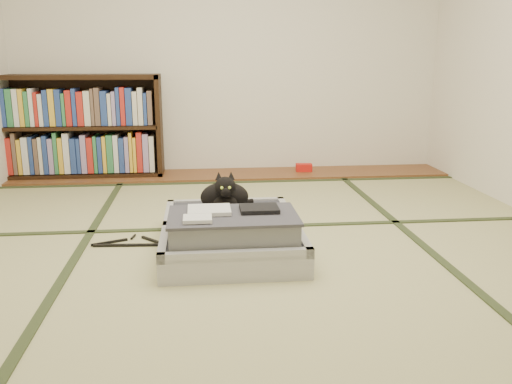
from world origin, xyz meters
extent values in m
plane|color=tan|center=(0.00, 0.00, 0.00)|extent=(4.50, 4.50, 0.00)
cube|color=brown|center=(0.00, 2.00, 0.01)|extent=(4.00, 0.50, 0.02)
cube|color=red|center=(0.68, 2.03, 0.06)|extent=(0.16, 0.10, 0.07)
plane|color=silver|center=(0.00, 2.25, 1.20)|extent=(4.00, 0.00, 4.00)
cube|color=#2D381E|center=(-1.00, 0.00, 0.00)|extent=(0.05, 4.50, 0.01)
cube|color=#2D381E|center=(1.00, 0.00, 0.00)|extent=(0.05, 4.50, 0.01)
cube|color=#2D381E|center=(0.00, 0.40, 0.00)|extent=(4.00, 0.05, 0.01)
cube|color=#2D381E|center=(0.00, 1.70, 0.00)|extent=(4.00, 0.05, 0.01)
cube|color=black|center=(-2.06, 2.07, 0.47)|extent=(0.04, 0.33, 0.92)
cube|color=black|center=(-0.66, 2.07, 0.47)|extent=(0.04, 0.33, 0.92)
cube|color=black|center=(-1.36, 2.07, 0.03)|extent=(1.43, 0.33, 0.04)
cube|color=black|center=(-1.36, 2.07, 0.91)|extent=(1.43, 0.33, 0.04)
cube|color=black|center=(-1.36, 2.07, 0.47)|extent=(1.37, 0.33, 0.03)
cube|color=black|center=(-1.36, 2.22, 0.47)|extent=(1.43, 0.02, 0.92)
cube|color=gray|center=(-1.36, 2.05, 0.25)|extent=(1.29, 0.23, 0.39)
cube|color=gray|center=(-1.36, 2.05, 0.66)|extent=(1.29, 0.23, 0.35)
cube|color=#A9A9AE|center=(-0.13, -0.24, 0.07)|extent=(0.77, 0.51, 0.13)
cube|color=#2F3137|center=(-0.13, -0.24, 0.10)|extent=(0.69, 0.43, 0.10)
cube|color=#A9A9AE|center=(-0.13, -0.47, 0.14)|extent=(0.77, 0.04, 0.05)
cube|color=#A9A9AE|center=(-0.13, 0.00, 0.14)|extent=(0.77, 0.04, 0.05)
cube|color=#A9A9AE|center=(-0.50, -0.24, 0.14)|extent=(0.04, 0.51, 0.05)
cube|color=#A9A9AE|center=(0.23, -0.24, 0.14)|extent=(0.04, 0.51, 0.05)
cube|color=#A9A9AE|center=(-0.13, 0.28, 0.07)|extent=(0.77, 0.51, 0.13)
cube|color=#2F3137|center=(-0.13, 0.28, 0.10)|extent=(0.69, 0.43, 0.10)
cube|color=#A9A9AE|center=(-0.13, 0.04, 0.14)|extent=(0.77, 0.04, 0.05)
cube|color=#A9A9AE|center=(-0.13, 0.51, 0.14)|extent=(0.77, 0.04, 0.05)
cube|color=#A9A9AE|center=(-0.50, 0.28, 0.14)|extent=(0.04, 0.51, 0.05)
cube|color=#A9A9AE|center=(0.23, 0.28, 0.14)|extent=(0.04, 0.51, 0.05)
cylinder|color=black|center=(-0.13, 0.02, 0.14)|extent=(0.69, 0.02, 0.02)
cube|color=gray|center=(-0.13, -0.24, 0.20)|extent=(0.66, 0.40, 0.13)
cube|color=#3B3A42|center=(-0.13, -0.24, 0.27)|extent=(0.68, 0.42, 0.02)
cube|color=silver|center=(-0.26, -0.19, 0.29)|extent=(0.23, 0.19, 0.02)
cube|color=black|center=(0.01, -0.19, 0.29)|extent=(0.21, 0.16, 0.02)
cube|color=silver|center=(-0.32, -0.34, 0.29)|extent=(0.14, 0.12, 0.02)
cube|color=white|center=(-0.36, -0.48, 0.07)|extent=(0.06, 0.01, 0.04)
cube|color=white|center=(-0.24, -0.48, 0.06)|extent=(0.05, 0.01, 0.04)
cube|color=orange|center=(0.12, -0.48, 0.07)|extent=(0.05, 0.01, 0.04)
cube|color=#197F33|center=(0.05, -0.48, 0.09)|extent=(0.04, 0.01, 0.03)
ellipsoid|color=black|center=(-0.15, 0.29, 0.24)|extent=(0.30, 0.20, 0.19)
ellipsoid|color=black|center=(-0.15, 0.20, 0.22)|extent=(0.15, 0.11, 0.11)
ellipsoid|color=black|center=(-0.15, 0.17, 0.33)|extent=(0.13, 0.12, 0.12)
sphere|color=black|center=(-0.15, 0.12, 0.31)|extent=(0.06, 0.06, 0.06)
cone|color=black|center=(-0.19, 0.19, 0.39)|extent=(0.05, 0.05, 0.06)
cone|color=black|center=(-0.12, 0.19, 0.39)|extent=(0.05, 0.05, 0.06)
sphere|color=#A5BF33|center=(-0.18, 0.12, 0.34)|extent=(0.02, 0.02, 0.02)
sphere|color=#A5BF33|center=(-0.13, 0.12, 0.34)|extent=(0.02, 0.02, 0.02)
cylinder|color=black|center=(-0.05, 0.38, 0.17)|extent=(0.18, 0.11, 0.03)
torus|color=white|center=(0.03, 0.30, 0.15)|extent=(0.11, 0.11, 0.01)
torus|color=white|center=(0.03, 0.29, 0.17)|extent=(0.09, 0.09, 0.01)
cube|color=black|center=(-0.72, 0.11, 0.01)|extent=(0.43, 0.05, 0.01)
cube|color=black|center=(-0.85, 0.17, 0.01)|extent=(0.21, 0.10, 0.01)
cube|color=black|center=(-0.59, 0.17, 0.01)|extent=(0.16, 0.17, 0.01)
cylinder|color=black|center=(-0.72, 0.26, 0.01)|extent=(0.03, 0.08, 0.01)
camera|label=1|loc=(-0.29, -2.96, 1.09)|focal=38.00mm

